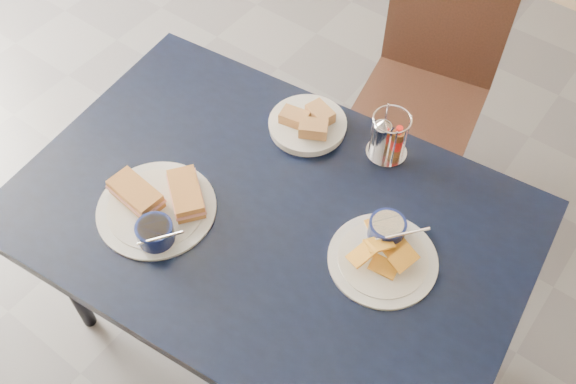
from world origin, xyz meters
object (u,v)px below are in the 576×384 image
Objects in this scene: dining_table at (269,227)px; condiment_caddy at (387,138)px; chair_far at (435,76)px; plantain_plate at (384,247)px; sandwich_plate at (158,206)px; bread_basket at (308,124)px.

dining_table is 9.93× the size of condiment_caddy.
chair_far is 3.35× the size of plantain_plate.
sandwich_plate reaches higher than bread_basket.
sandwich_plate is at bearing -154.99° from plantain_plate.
condiment_caddy is (-0.16, 0.27, 0.04)m from plantain_plate.
sandwich_plate reaches higher than dining_table.
condiment_caddy reaches higher than sandwich_plate.
dining_table is 6.40× the size of bread_basket.
sandwich_plate is 2.31× the size of condiment_caddy.
bread_basket is (-0.38, 0.21, 0.00)m from plantain_plate.
chair_far is 0.96m from plantain_plate.
plantain_plate is 0.43m from bread_basket.
dining_table is 0.39m from condiment_caddy.
dining_table is at bearing -73.01° from bread_basket.
bread_basket is 1.55× the size of condiment_caddy.
bread_basket is at bearing 106.99° from dining_table.
chair_far reaches higher than sandwich_plate.
condiment_caddy is at bearing 55.70° from sandwich_plate.
sandwich_plate is 0.47m from bread_basket.
sandwich_plate and plantain_plate have the same top height.
condiment_caddy is (0.35, 0.51, 0.03)m from sandwich_plate.
condiment_caddy is (0.13, -0.60, 0.30)m from chair_far.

